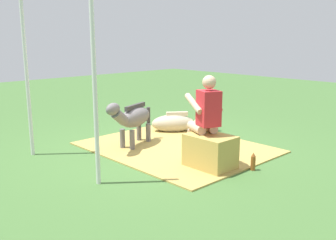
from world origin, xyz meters
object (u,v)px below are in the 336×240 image
(soda_bottle, at_px, (253,162))
(tent_pole_left, at_px, (95,88))
(person_seated, at_px, (205,116))
(tent_pole_right, at_px, (27,77))
(hay_bale, at_px, (210,152))
(pony_lying, at_px, (178,123))
(pony_standing, at_px, (133,118))

(soda_bottle, bearing_deg, tent_pole_left, 59.95)
(person_seated, height_order, tent_pole_right, tent_pole_right)
(hay_bale, height_order, pony_lying, hay_bale)
(pony_lying, bearing_deg, hay_bale, 147.38)
(hay_bale, bearing_deg, person_seated, -16.17)
(pony_standing, distance_m, pony_lying, 1.41)
(hay_bale, bearing_deg, tent_pole_left, 68.05)
(pony_lying, height_order, tent_pole_left, tent_pole_left)
(pony_lying, distance_m, soda_bottle, 2.54)
(person_seated, distance_m, pony_lying, 2.18)
(pony_standing, height_order, pony_lying, pony_standing)
(tent_pole_right, bearing_deg, pony_standing, -117.92)
(hay_bale, height_order, tent_pole_right, tent_pole_right)
(person_seated, relative_size, pony_lying, 1.14)
(soda_bottle, relative_size, tent_pole_right, 0.11)
(person_seated, height_order, pony_lying, person_seated)
(soda_bottle, bearing_deg, pony_lying, -19.02)
(pony_standing, bearing_deg, pony_lying, -80.45)
(person_seated, height_order, soda_bottle, person_seated)
(person_seated, height_order, pony_standing, person_seated)
(pony_standing, height_order, tent_pole_left, tent_pole_left)
(tent_pole_right, bearing_deg, person_seated, -143.92)
(soda_bottle, relative_size, tent_pole_left, 0.11)
(tent_pole_left, xyz_separation_m, tent_pole_right, (1.84, 0.08, 0.00))
(person_seated, relative_size, tent_pole_right, 0.54)
(hay_bale, relative_size, person_seated, 0.50)
(pony_standing, distance_m, tent_pole_right, 1.86)
(hay_bale, xyz_separation_m, pony_standing, (1.67, 0.14, 0.27))
(person_seated, relative_size, pony_standing, 1.07)
(person_seated, bearing_deg, pony_lying, -33.88)
(hay_bale, xyz_separation_m, tent_pole_right, (2.47, 1.64, 1.04))
(pony_standing, bearing_deg, tent_pole_right, 62.08)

